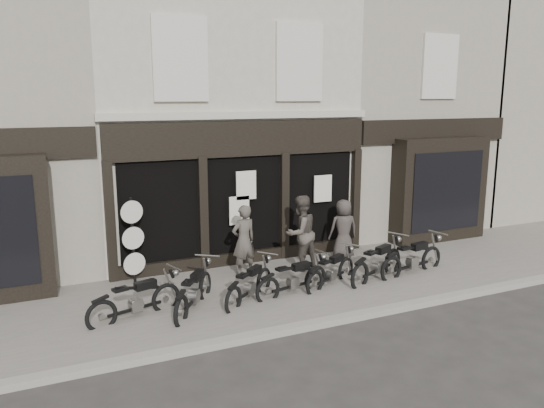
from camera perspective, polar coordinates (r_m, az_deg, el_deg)
name	(u,v)px	position (r m, az deg, el deg)	size (l,w,h in m)	color
ground_plane	(294,304)	(11.96, 2.36, -10.71)	(90.00, 90.00, 0.00)	#2D2B28
pavement	(277,288)	(12.69, 0.51, -9.08)	(30.00, 4.20, 0.12)	#635E58
kerb	(322,323)	(10.92, 5.39, -12.61)	(30.00, 0.25, 0.13)	gray
central_building	(208,111)	(16.61, -6.95, 9.89)	(7.30, 6.22, 8.34)	#BDB6A2
neighbour_right	(380,110)	(19.45, 11.51, 9.84)	(5.60, 6.73, 8.34)	gray
filler_right	(539,107)	(25.16, 26.81, 9.31)	(11.00, 6.00, 8.20)	gray
motorcycle_0	(136,303)	(11.28, -14.40, -10.32)	(2.03, 0.88, 1.00)	black
motorcycle_1	(194,295)	(11.47, -8.38, -9.64)	(1.47, 1.84, 1.02)	black
motorcycle_2	(250,287)	(11.87, -2.40, -8.93)	(1.68, 1.42, 0.95)	black
motorcycle_3	(293,282)	(12.18, 2.30, -8.36)	(1.99, 0.69, 0.96)	black
motorcycle_4	(331,274)	(12.83, 6.41, -7.45)	(1.81, 1.09, 0.93)	black
motorcycle_5	(377,266)	(13.39, 11.28, -6.53)	(2.10, 1.18, 1.07)	black
motorcycle_6	(413,261)	(13.95, 14.88, -5.99)	(2.19, 0.72, 1.05)	black
man_left	(244,241)	(13.12, -3.06, -3.97)	(0.66, 0.43, 1.81)	#48423B
man_centre	(301,233)	(13.62, 3.09, -3.10)	(0.94, 0.74, 1.94)	#48413A
man_right	(343,229)	(14.72, 7.68, -2.67)	(0.80, 0.52, 1.65)	#3A3431
advert_sign_post	(133,245)	(12.94, -14.69, -4.29)	(0.54, 0.35, 2.22)	black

